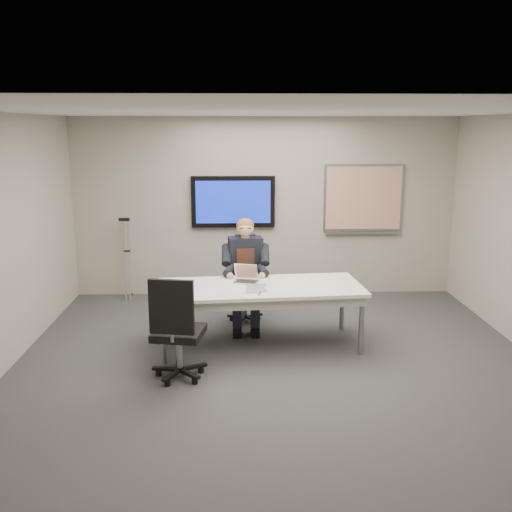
{
  "coord_description": "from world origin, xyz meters",
  "views": [
    {
      "loc": [
        -0.44,
        -5.91,
        2.64
      ],
      "look_at": [
        -0.21,
        0.91,
        1.09
      ],
      "focal_mm": 40.0,
      "sensor_mm": 36.0,
      "label": 1
    }
  ],
  "objects_px": {
    "office_chair_near": "(178,347)",
    "office_chair_far": "(244,300)",
    "seated_person": "(246,285)",
    "conference_table": "(260,293)",
    "laptop": "(246,277)"
  },
  "relations": [
    {
      "from": "conference_table",
      "to": "laptop",
      "type": "height_order",
      "value": "laptop"
    },
    {
      "from": "office_chair_near",
      "to": "seated_person",
      "type": "height_order",
      "value": "seated_person"
    },
    {
      "from": "conference_table",
      "to": "seated_person",
      "type": "distance_m",
      "value": 0.69
    },
    {
      "from": "conference_table",
      "to": "office_chair_near",
      "type": "bearing_deg",
      "value": -138.47
    },
    {
      "from": "office_chair_near",
      "to": "office_chair_far",
      "type": "bearing_deg",
      "value": -101.44
    },
    {
      "from": "office_chair_near",
      "to": "conference_table",
      "type": "bearing_deg",
      "value": -123.87
    },
    {
      "from": "conference_table",
      "to": "seated_person",
      "type": "relative_size",
      "value": 1.75
    },
    {
      "from": "office_chair_near",
      "to": "seated_person",
      "type": "bearing_deg",
      "value": -104.92
    },
    {
      "from": "seated_person",
      "to": "conference_table",
      "type": "bearing_deg",
      "value": -83.66
    },
    {
      "from": "office_chair_near",
      "to": "laptop",
      "type": "xyz_separation_m",
      "value": [
        0.74,
        1.16,
        0.45
      ]
    },
    {
      "from": "office_chair_near",
      "to": "seated_person",
      "type": "xyz_separation_m",
      "value": [
        0.74,
        1.61,
        0.23
      ]
    },
    {
      "from": "conference_table",
      "to": "office_chair_far",
      "type": "bearing_deg",
      "value": 96.27
    },
    {
      "from": "office_chair_far",
      "to": "seated_person",
      "type": "height_order",
      "value": "seated_person"
    },
    {
      "from": "office_chair_far",
      "to": "conference_table",
      "type": "bearing_deg",
      "value": -103.22
    },
    {
      "from": "office_chair_near",
      "to": "laptop",
      "type": "height_order",
      "value": "office_chair_near"
    }
  ]
}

